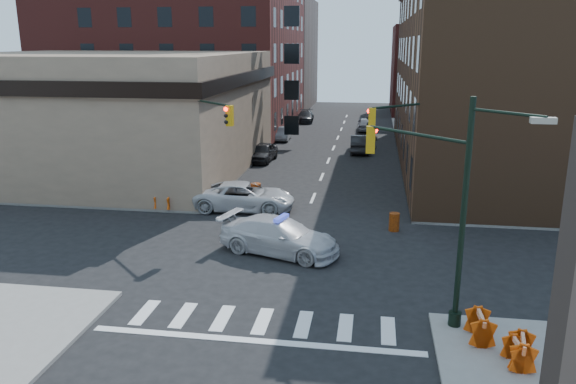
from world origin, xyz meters
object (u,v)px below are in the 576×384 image
(pickup, at_px, (244,196))
(pedestrian_b, at_px, (109,192))
(parked_car_wfar, at_px, (283,134))
(barricade_se_a, at_px, (480,327))
(pedestrian_a, at_px, (192,189))
(parked_car_wnear, at_px, (263,152))
(police_car, at_px, (279,236))
(barrel_bank, at_px, (256,192))
(barricade_nw_a, at_px, (164,202))
(parked_car_enear, at_px, (360,144))
(barrel_road, at_px, (394,222))

(pickup, height_order, pedestrian_b, pedestrian_b)
(parked_car_wfar, relative_size, barricade_se_a, 3.10)
(pedestrian_a, bearing_deg, pickup, 13.95)
(parked_car_wnear, bearing_deg, parked_car_wfar, 94.40)
(police_car, xyz_separation_m, barrel_bank, (-3.01, 8.75, -0.28))
(parked_car_wfar, relative_size, pedestrian_b, 2.33)
(parked_car_wfar, xyz_separation_m, barricade_nw_a, (-2.98, -26.09, -0.08))
(pickup, distance_m, parked_car_wfar, 25.07)
(parked_car_enear, xyz_separation_m, barrel_bank, (-6.04, -17.44, -0.22))
(police_car, height_order, pickup, police_car)
(barricade_se_a, relative_size, barricade_nw_a, 1.14)
(pedestrian_a, bearing_deg, barrel_bank, 44.49)
(parked_car_wfar, relative_size, pedestrian_a, 2.21)
(police_car, bearing_deg, barricade_se_a, -115.23)
(pickup, distance_m, barrel_bank, 2.06)
(pickup, bearing_deg, barrel_bank, -9.22)
(barricade_se_a, bearing_deg, barricade_nw_a, 49.35)
(pickup, height_order, parked_car_enear, pickup)
(pickup, relative_size, parked_car_wfar, 1.51)
(barrel_bank, height_order, barricade_nw_a, barrel_bank)
(pickup, height_order, barrel_bank, pickup)
(police_car, height_order, barricade_se_a, police_car)
(pickup, distance_m, barricade_nw_a, 4.81)
(parked_car_enear, relative_size, barrel_bank, 4.18)
(parked_car_wnear, bearing_deg, police_car, -72.23)
(parked_car_wfar, xyz_separation_m, barrel_road, (10.50, -27.58, -0.17))
(parked_car_wfar, xyz_separation_m, pedestrian_b, (-6.56, -25.79, 0.35))
(parked_car_wnear, distance_m, parked_car_wfar, 10.84)
(barrel_road, relative_size, barricade_se_a, 0.76)
(parked_car_wfar, relative_size, barrel_bank, 3.48)
(barrel_bank, bearing_deg, police_car, -71.05)
(pedestrian_b, distance_m, barrel_road, 17.16)
(parked_car_enear, xyz_separation_m, barrel_road, (2.50, -22.03, -0.30))
(police_car, relative_size, pedestrian_a, 3.26)
(parked_car_wnear, bearing_deg, barrel_bank, -76.42)
(barricade_nw_a, bearing_deg, parked_car_enear, 68.68)
(parked_car_wnear, xyz_separation_m, barrel_road, (10.50, -16.74, -0.28))
(parked_car_wnear, relative_size, barricade_se_a, 3.53)
(barrel_road, bearing_deg, parked_car_enear, 96.47)
(barricade_se_a, bearing_deg, parked_car_wfar, 16.83)
(pedestrian_b, height_order, barrel_road, pedestrian_b)
(parked_car_enear, bearing_deg, parked_car_wnear, 30.84)
(pickup, height_order, parked_car_wfar, pickup)
(police_car, bearing_deg, parked_car_wnear, 30.56)
(parked_car_wfar, height_order, barrel_bank, parked_car_wfar)
(barrel_road, bearing_deg, barricade_nw_a, 173.71)
(pickup, relative_size, barricade_nw_a, 5.34)
(parked_car_enear, relative_size, barricade_nw_a, 4.26)
(pickup, distance_m, barrel_road, 9.17)
(pedestrian_a, bearing_deg, barricade_se_a, -25.21)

